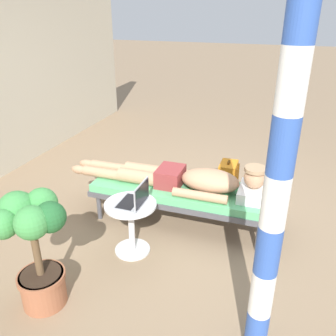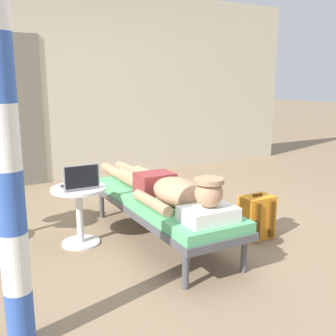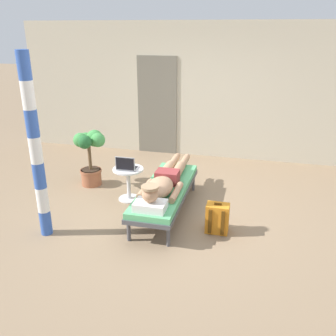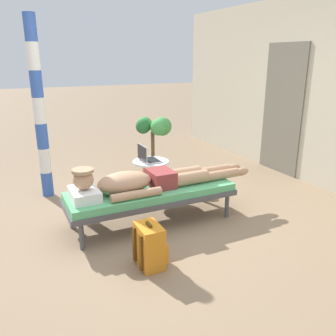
# 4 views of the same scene
# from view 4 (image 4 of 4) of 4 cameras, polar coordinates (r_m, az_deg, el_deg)

# --- Properties ---
(ground_plane) EXTENTS (40.00, 40.00, 0.00)m
(ground_plane) POSITION_cam_4_polar(r_m,az_deg,el_deg) (3.99, -1.37, -9.73)
(ground_plane) COLOR #8C7256
(house_wall_back) EXTENTS (7.60, 0.20, 2.70)m
(house_wall_back) POSITION_cam_4_polar(r_m,az_deg,el_deg) (5.43, 25.54, 10.86)
(house_wall_back) COLOR beige
(house_wall_back) RESTS_ON ground
(house_door_panel) EXTENTS (0.84, 0.03, 2.04)m
(house_door_panel) POSITION_cam_4_polar(r_m,az_deg,el_deg) (5.97, 18.05, 8.96)
(house_door_panel) COLOR #6D6759
(house_door_panel) RESTS_ON ground
(lounge_chair) EXTENTS (0.62, 1.92, 0.42)m
(lounge_chair) POSITION_cam_4_polar(r_m,az_deg,el_deg) (3.99, -2.72, -4.25)
(lounge_chair) COLOR #4C4C51
(lounge_chair) RESTS_ON ground
(person_reclining) EXTENTS (0.53, 2.17, 0.33)m
(person_reclining) POSITION_cam_4_polar(r_m,az_deg,el_deg) (3.90, -3.82, -2.06)
(person_reclining) COLOR white
(person_reclining) RESTS_ON lounge_chair
(side_table) EXTENTS (0.48, 0.48, 0.52)m
(side_table) POSITION_cam_4_polar(r_m,az_deg,el_deg) (4.67, -2.78, -0.81)
(side_table) COLOR silver
(side_table) RESTS_ON ground
(laptop) EXTENTS (0.31, 0.24, 0.23)m
(laptop) POSITION_cam_4_polar(r_m,az_deg,el_deg) (4.59, -3.41, 1.78)
(laptop) COLOR #A5A8AD
(laptop) RESTS_ON side_table
(backpack) EXTENTS (0.30, 0.26, 0.42)m
(backpack) POSITION_cam_4_polar(r_m,az_deg,el_deg) (3.26, -2.97, -12.50)
(backpack) COLOR orange
(backpack) RESTS_ON ground
(potted_plant) EXTENTS (0.51, 0.57, 0.95)m
(potted_plant) POSITION_cam_4_polar(r_m,az_deg,el_deg) (5.49, -2.28, 4.49)
(potted_plant) COLOR #9E5B3D
(potted_plant) RESTS_ON ground
(porch_post) EXTENTS (0.15, 0.15, 2.34)m
(porch_post) POSITION_cam_4_polar(r_m,az_deg,el_deg) (4.87, -20.13, 8.73)
(porch_post) COLOR #3359B2
(porch_post) RESTS_ON ground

